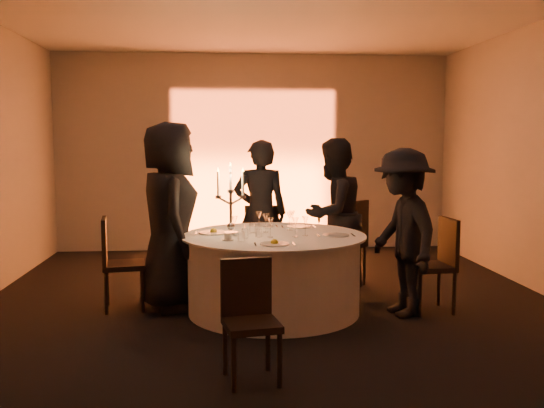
{
  "coord_description": "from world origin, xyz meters",
  "views": [
    {
      "loc": [
        -0.52,
        -5.83,
        1.69
      ],
      "look_at": [
        0.0,
        0.2,
        1.05
      ],
      "focal_mm": 40.0,
      "sensor_mm": 36.0,
      "label": 1
    }
  ],
  "objects": [
    {
      "name": "floor",
      "position": [
        0.0,
        0.0,
        0.0
      ],
      "size": [
        7.0,
        7.0,
        0.0
      ],
      "primitive_type": "plane",
      "color": "black",
      "rests_on": "ground"
    },
    {
      "name": "ceiling",
      "position": [
        0.0,
        0.0,
        3.0
      ],
      "size": [
        7.0,
        7.0,
        0.0
      ],
      "primitive_type": "plane",
      "rotation": [
        3.14,
        0.0,
        0.0
      ],
      "color": "silver",
      "rests_on": "wall_back"
    },
    {
      "name": "wall_back",
      "position": [
        0.0,
        3.5,
        1.5
      ],
      "size": [
        7.0,
        0.0,
        7.0
      ],
      "primitive_type": "plane",
      "rotation": [
        1.57,
        0.0,
        0.0
      ],
      "color": "#A3A098",
      "rests_on": "floor"
    },
    {
      "name": "wall_front",
      "position": [
        0.0,
        -3.5,
        1.5
      ],
      "size": [
        7.0,
        0.0,
        7.0
      ],
      "primitive_type": "plane",
      "rotation": [
        -1.57,
        0.0,
        0.0
      ],
      "color": "#A3A098",
      "rests_on": "floor"
    },
    {
      "name": "uplighter_fixture",
      "position": [
        0.0,
        3.2,
        0.05
      ],
      "size": [
        0.25,
        0.12,
        0.1
      ],
      "primitive_type": "cube",
      "color": "black",
      "rests_on": "floor"
    },
    {
      "name": "banquet_table",
      "position": [
        0.0,
        0.0,
        0.38
      ],
      "size": [
        1.8,
        1.8,
        0.77
      ],
      "color": "black",
      "rests_on": "floor"
    },
    {
      "name": "chair_left",
      "position": [
        -1.56,
        0.21,
        0.52
      ],
      "size": [
        0.46,
        0.46,
        0.93
      ],
      "rotation": [
        0.0,
        0.0,
        1.72
      ],
      "color": "black",
      "rests_on": "floor"
    },
    {
      "name": "chair_back_left",
      "position": [
        -0.03,
        1.34,
        0.52
      ],
      "size": [
        0.41,
        0.41,
        0.92
      ],
      "rotation": [
        0.0,
        0.0,
        3.12
      ],
      "color": "black",
      "rests_on": "floor"
    },
    {
      "name": "chair_back_right",
      "position": [
        0.94,
        0.96,
        0.57
      ],
      "size": [
        0.62,
        0.62,
        1.0
      ],
      "rotation": [
        0.0,
        0.0,
        -2.43
      ],
      "color": "black",
      "rests_on": "floor"
    },
    {
      "name": "chair_right",
      "position": [
        1.62,
        -0.11,
        0.52
      ],
      "size": [
        0.44,
        0.43,
        0.93
      ],
      "rotation": [
        0.0,
        0.0,
        -1.5
      ],
      "color": "black",
      "rests_on": "floor"
    },
    {
      "name": "chair_front",
      "position": [
        -0.32,
        -1.66,
        0.47
      ],
      "size": [
        0.43,
        0.43,
        0.85
      ],
      "rotation": [
        0.0,
        0.0,
        0.18
      ],
      "color": "black",
      "rests_on": "floor"
    },
    {
      "name": "guest_left",
      "position": [
        -1.02,
        0.21,
        0.94
      ],
      "size": [
        0.76,
        1.01,
        1.87
      ],
      "primitive_type": "imported",
      "rotation": [
        0.0,
        0.0,
        1.77
      ],
      "color": "black",
      "rests_on": "floor"
    },
    {
      "name": "guest_back_left",
      "position": [
        -0.06,
        1.12,
        0.85
      ],
      "size": [
        0.64,
        0.44,
        1.69
      ],
      "primitive_type": "imported",
      "rotation": [
        0.0,
        0.0,
        3.09
      ],
      "color": "black",
      "rests_on": "floor"
    },
    {
      "name": "guest_back_right",
      "position": [
        0.75,
        0.86,
        0.86
      ],
      "size": [
        1.05,
        1.03,
        1.71
      ],
      "primitive_type": "imported",
      "rotation": [
        0.0,
        0.0,
        -2.43
      ],
      "color": "black",
      "rests_on": "floor"
    },
    {
      "name": "guest_right",
      "position": [
        1.23,
        -0.2,
        0.81
      ],
      "size": [
        0.76,
        1.13,
        1.62
      ],
      "primitive_type": "imported",
      "rotation": [
        0.0,
        0.0,
        -1.41
      ],
      "color": "black",
      "rests_on": "floor"
    },
    {
      "name": "plate_left",
      "position": [
        -0.59,
        0.13,
        0.79
      ],
      "size": [
        0.36,
        0.29,
        0.08
      ],
      "color": "white",
      "rests_on": "banquet_table"
    },
    {
      "name": "plate_back_left",
      "position": [
        -0.09,
        0.54,
        0.78
      ],
      "size": [
        0.36,
        0.26,
        0.01
      ],
      "color": "white",
      "rests_on": "banquet_table"
    },
    {
      "name": "plate_back_right",
      "position": [
        0.3,
        0.48,
        0.78
      ],
      "size": [
        0.35,
        0.26,
        0.01
      ],
      "color": "white",
      "rests_on": "banquet_table"
    },
    {
      "name": "plate_right",
      "position": [
        0.59,
        -0.13,
        0.78
      ],
      "size": [
        0.36,
        0.26,
        0.01
      ],
      "color": "white",
      "rests_on": "banquet_table"
    },
    {
      "name": "plate_front",
      "position": [
        -0.04,
        -0.58,
        0.79
      ],
      "size": [
        0.36,
        0.26,
        0.08
      ],
      "color": "white",
      "rests_on": "banquet_table"
    },
    {
      "name": "coffee_cup",
      "position": [
        -0.45,
        -0.3,
        0.8
      ],
      "size": [
        0.11,
        0.11,
        0.07
      ],
      "color": "white",
      "rests_on": "banquet_table"
    },
    {
      "name": "candelabra",
      "position": [
        -0.42,
        0.07,
        1.02
      ],
      "size": [
        0.3,
        0.14,
        0.71
      ],
      "color": "silver",
      "rests_on": "banquet_table"
    },
    {
      "name": "wine_glass_a",
      "position": [
        0.3,
        -0.11,
        0.91
      ],
      "size": [
        0.07,
        0.07,
        0.19
      ],
      "color": "white",
      "rests_on": "banquet_table"
    },
    {
      "name": "wine_glass_b",
      "position": [
        -0.07,
        0.15,
        0.91
      ],
      "size": [
        0.07,
        0.07,
        0.19
      ],
      "color": "white",
      "rests_on": "banquet_table"
    },
    {
      "name": "wine_glass_c",
      "position": [
        0.22,
        0.38,
        0.91
      ],
      "size": [
        0.07,
        0.07,
        0.19
      ],
      "color": "white",
      "rests_on": "banquet_table"
    },
    {
      "name": "wine_glass_d",
      "position": [
        -0.12,
        0.34,
        0.91
      ],
      "size": [
        0.07,
        0.07,
        0.19
      ],
      "color": "white",
      "rests_on": "banquet_table"
    },
    {
      "name": "wine_glass_e",
      "position": [
        0.19,
        0.27,
        0.91
      ],
      "size": [
        0.07,
        0.07,
        0.19
      ],
      "color": "white",
      "rests_on": "banquet_table"
    },
    {
      "name": "wine_glass_f",
      "position": [
        -0.38,
        -0.04,
        0.91
      ],
      "size": [
        0.07,
        0.07,
        0.19
      ],
      "color": "white",
      "rests_on": "banquet_table"
    },
    {
      "name": "wine_glass_g",
      "position": [
        -0.05,
        -0.17,
        0.91
      ],
      "size": [
        0.07,
        0.07,
        0.19
      ],
      "color": "white",
      "rests_on": "banquet_table"
    },
    {
      "name": "wine_glass_h",
      "position": [
        0.19,
        -0.18,
        0.91
      ],
      "size": [
        0.07,
        0.07,
        0.19
      ],
      "color": "white",
      "rests_on": "banquet_table"
    },
    {
      "name": "tumbler_a",
      "position": [
        -0.29,
        -0.19,
        0.82
      ],
      "size": [
        0.07,
        0.07,
        0.09
      ],
      "primitive_type": "cylinder",
      "color": "white",
      "rests_on": "banquet_table"
    },
    {
      "name": "tumbler_b",
      "position": [
        -0.16,
        -0.14,
        0.82
      ],
      "size": [
        0.07,
        0.07,
        0.09
      ],
      "primitive_type": "cylinder",
      "color": "white",
      "rests_on": "banquet_table"
    },
    {
      "name": "tumbler_c",
      "position": [
        -0.33,
        -0.36,
        0.82
      ],
      "size": [
        0.07,
        0.07,
        0.09
      ],
      "primitive_type": "cylinder",
      "color": "white",
      "rests_on": "banquet_table"
    },
    {
      "name": "tumbler_d",
      "position": [
        -0.2,
        0.16,
        0.82
      ],
      "size": [
        0.07,
        0.07,
        0.09
      ],
      "primitive_type": "cylinder",
      "color": "white",
      "rests_on": "banquet_table"
    }
  ]
}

